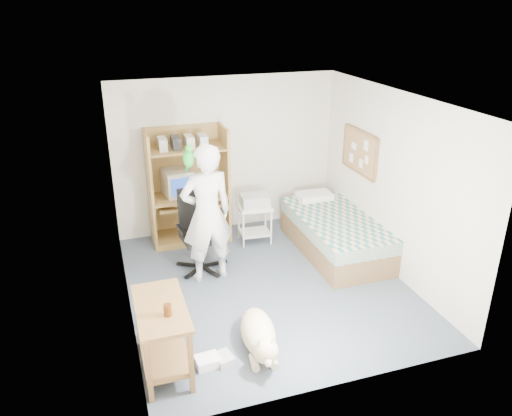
{
  "coord_description": "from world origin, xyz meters",
  "views": [
    {
      "loc": [
        -1.94,
        -5.47,
        3.59
      ],
      "look_at": [
        -0.08,
        0.22,
        1.05
      ],
      "focal_mm": 35.0,
      "sensor_mm": 36.0,
      "label": 1
    }
  ],
  "objects_px": {
    "bed": "(335,234)",
    "office_chair": "(199,241)",
    "computer_hutch": "(188,190)",
    "person": "(207,214)",
    "side_desk": "(162,328)",
    "printer_cart": "(255,218)",
    "dog": "(259,335)"
  },
  "relations": [
    {
      "from": "office_chair",
      "to": "printer_cart",
      "type": "relative_size",
      "value": 1.91
    },
    {
      "from": "person",
      "to": "printer_cart",
      "type": "distance_m",
      "value": 1.4
    },
    {
      "from": "dog",
      "to": "side_desk",
      "type": "bearing_deg",
      "value": -173.78
    },
    {
      "from": "person",
      "to": "dog",
      "type": "distance_m",
      "value": 1.85
    },
    {
      "from": "computer_hutch",
      "to": "person",
      "type": "distance_m",
      "value": 1.3
    },
    {
      "from": "bed",
      "to": "side_desk",
      "type": "height_order",
      "value": "side_desk"
    },
    {
      "from": "bed",
      "to": "side_desk",
      "type": "xyz_separation_m",
      "value": [
        -2.85,
        -1.82,
        0.21
      ]
    },
    {
      "from": "computer_hutch",
      "to": "office_chair",
      "type": "height_order",
      "value": "computer_hutch"
    },
    {
      "from": "printer_cart",
      "to": "person",
      "type": "bearing_deg",
      "value": -133.51
    },
    {
      "from": "office_chair",
      "to": "person",
      "type": "distance_m",
      "value": 0.63
    },
    {
      "from": "bed",
      "to": "dog",
      "type": "relative_size",
      "value": 1.73
    },
    {
      "from": "bed",
      "to": "office_chair",
      "type": "height_order",
      "value": "office_chair"
    },
    {
      "from": "bed",
      "to": "dog",
      "type": "xyz_separation_m",
      "value": [
        -1.82,
        -1.85,
        -0.1
      ]
    },
    {
      "from": "bed",
      "to": "office_chair",
      "type": "distance_m",
      "value": 2.06
    },
    {
      "from": "dog",
      "to": "printer_cart",
      "type": "xyz_separation_m",
      "value": [
        0.77,
        2.54,
        0.21
      ]
    },
    {
      "from": "computer_hutch",
      "to": "person",
      "type": "relative_size",
      "value": 0.94
    },
    {
      "from": "side_desk",
      "to": "computer_hutch",
      "type": "bearing_deg",
      "value": 73.86
    },
    {
      "from": "side_desk",
      "to": "dog",
      "type": "bearing_deg",
      "value": -1.75
    },
    {
      "from": "computer_hutch",
      "to": "bed",
      "type": "xyz_separation_m",
      "value": [
        2.0,
        -1.12,
        -0.53
      ]
    },
    {
      "from": "bed",
      "to": "person",
      "type": "xyz_separation_m",
      "value": [
        -1.99,
        -0.17,
        0.67
      ]
    },
    {
      "from": "person",
      "to": "side_desk",
      "type": "bearing_deg",
      "value": 56.53
    },
    {
      "from": "bed",
      "to": "printer_cart",
      "type": "relative_size",
      "value": 3.35
    },
    {
      "from": "bed",
      "to": "printer_cart",
      "type": "bearing_deg",
      "value": 146.54
    },
    {
      "from": "side_desk",
      "to": "printer_cart",
      "type": "relative_size",
      "value": 1.66
    },
    {
      "from": "office_chair",
      "to": "dog",
      "type": "bearing_deg",
      "value": -89.42
    },
    {
      "from": "person",
      "to": "dog",
      "type": "relative_size",
      "value": 1.64
    },
    {
      "from": "computer_hutch",
      "to": "person",
      "type": "height_order",
      "value": "person"
    },
    {
      "from": "computer_hutch",
      "to": "office_chair",
      "type": "xyz_separation_m",
      "value": [
        -0.05,
        -0.98,
        -0.41
      ]
    },
    {
      "from": "side_desk",
      "to": "bed",
      "type": "bearing_deg",
      "value": 32.5
    },
    {
      "from": "computer_hutch",
      "to": "office_chair",
      "type": "distance_m",
      "value": 1.06
    },
    {
      "from": "office_chair",
      "to": "dog",
      "type": "relative_size",
      "value": 0.99
    },
    {
      "from": "bed",
      "to": "office_chair",
      "type": "bearing_deg",
      "value": 176.09
    }
  ]
}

